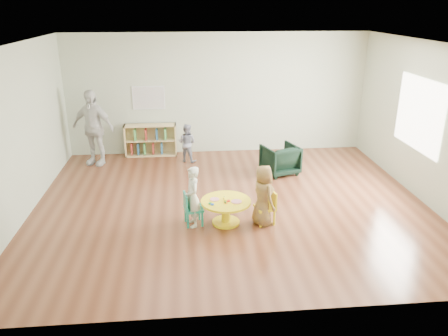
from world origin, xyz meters
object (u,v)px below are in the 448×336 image
at_px(child_right, 263,196).
at_px(armchair, 280,159).
at_px(activity_table, 226,207).
at_px(child_left, 193,197).
at_px(kid_chair_right, 267,206).
at_px(toddler, 187,143).
at_px(adult_caretaker, 93,128).
at_px(kid_chair_left, 191,208).
at_px(bookshelf, 150,140).

bearing_deg(child_right, armchair, -40.11).
bearing_deg(armchair, activity_table, 39.11).
bearing_deg(child_left, kid_chair_right, 77.53).
bearing_deg(kid_chair_right, toddler, 9.12).
relative_size(child_left, adult_caretaker, 0.60).
xyz_separation_m(armchair, toddler, (-1.95, 0.93, 0.13)).
height_order(kid_chair_left, armchair, armchair).
bearing_deg(adult_caretaker, armchair, 7.38).
distance_m(kid_chair_left, bookshelf, 3.70).
bearing_deg(kid_chair_left, kid_chair_right, 78.56).
bearing_deg(armchair, kid_chair_left, 29.35).
relative_size(kid_chair_left, adult_caretaker, 0.33).
relative_size(kid_chair_right, adult_caretaker, 0.33).
bearing_deg(child_left, activity_table, 80.54).
bearing_deg(child_right, child_left, 65.71).
distance_m(armchair, child_right, 2.35).
bearing_deg(armchair, toddler, -44.16).
xyz_separation_m(activity_table, kid_chair_left, (-0.57, 0.01, 0.01)).
distance_m(kid_chair_left, child_left, 0.21).
distance_m(toddler, adult_caretaker, 2.09).
height_order(bookshelf, child_right, child_right).
bearing_deg(kid_chair_left, adult_caretaker, -155.13).
xyz_separation_m(activity_table, kid_chair_right, (0.68, -0.04, 0.02)).
bearing_deg(activity_table, toddler, 100.87).
xyz_separation_m(armchair, child_left, (-1.89, -2.16, 0.19)).
relative_size(armchair, child_right, 0.67).
bearing_deg(kid_chair_right, child_left, 75.96).
xyz_separation_m(kid_chair_left, child_left, (0.03, -0.03, 0.21)).
distance_m(kid_chair_left, toddler, 3.06).
bearing_deg(activity_table, armchair, 57.60).
height_order(kid_chair_left, kid_chair_right, kid_chair_right).
bearing_deg(adult_caretaker, child_left, -35.10).
bearing_deg(bookshelf, kid_chair_right, -59.76).
distance_m(activity_table, bookshelf, 3.89).
height_order(bookshelf, child_left, child_left).
distance_m(kid_chair_left, adult_caretaker, 3.76).
relative_size(kid_chair_right, child_right, 0.55).
bearing_deg(child_right, kid_chair_left, 64.21).
bearing_deg(toddler, adult_caretaker, 24.00).
distance_m(kid_chair_left, armchair, 2.86).
height_order(kid_chair_left, child_left, child_left).
bearing_deg(child_right, adult_caretaker, 24.27).
height_order(child_left, toddler, child_left).
bearing_deg(bookshelf, child_left, -75.87).
bearing_deg(toddler, child_right, 135.45).
height_order(activity_table, toddler, toddler).
height_order(kid_chair_right, adult_caretaker, adult_caretaker).
relative_size(child_left, child_right, 0.99).
height_order(bookshelf, toddler, toddler).
bearing_deg(activity_table, kid_chair_left, 178.63).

